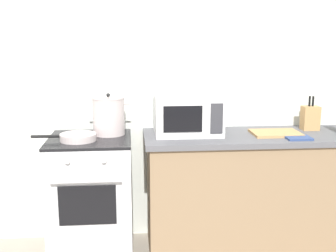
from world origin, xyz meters
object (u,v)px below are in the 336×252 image
at_px(stock_pot, 109,116).
at_px(cutting_board, 276,133).
at_px(stove, 92,198).
at_px(knife_block, 310,118).
at_px(frying_pan, 77,137).
at_px(microwave, 188,115).
at_px(oven_mitt, 298,138).

xyz_separation_m(stock_pot, cutting_board, (1.26, -0.11, -0.13)).
distance_m(stove, knife_block, 1.82).
xyz_separation_m(stove, knife_block, (1.72, 0.14, 0.56)).
bearing_deg(frying_pan, stock_pot, 40.08).
xyz_separation_m(microwave, cutting_board, (0.66, -0.08, -0.14)).
xyz_separation_m(microwave, oven_mitt, (0.78, -0.24, -0.14)).
bearing_deg(knife_block, oven_mitt, -125.31).
relative_size(stock_pot, knife_block, 1.21).
bearing_deg(frying_pan, microwave, 10.28).
xyz_separation_m(stock_pot, microwave, (0.60, -0.03, 0.01)).
bearing_deg(cutting_board, stove, -179.95).
bearing_deg(cutting_board, microwave, 173.29).
height_order(cutting_board, oven_mitt, cutting_board).
height_order(stock_pot, oven_mitt, stock_pot).
bearing_deg(stock_pot, frying_pan, -139.92).
bearing_deg(cutting_board, frying_pan, -177.31).
bearing_deg(oven_mitt, cutting_board, 125.36).
height_order(frying_pan, microwave, microwave).
height_order(microwave, knife_block, microwave).
bearing_deg(stove, knife_block, 4.68).
bearing_deg(stock_pot, cutting_board, -5.11).
relative_size(stove, cutting_board, 2.56).
height_order(stock_pot, cutting_board, stock_pot).
xyz_separation_m(stove, frying_pan, (-0.08, -0.07, 0.48)).
height_order(cutting_board, knife_block, knife_block).
xyz_separation_m(knife_block, oven_mitt, (-0.21, -0.30, -0.09)).
relative_size(stove, frying_pan, 2.01).
bearing_deg(microwave, knife_block, 3.59).
relative_size(cutting_board, oven_mitt, 2.00).
distance_m(stock_pot, microwave, 0.60).
distance_m(microwave, knife_block, 0.99).
distance_m(cutting_board, knife_block, 0.37).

